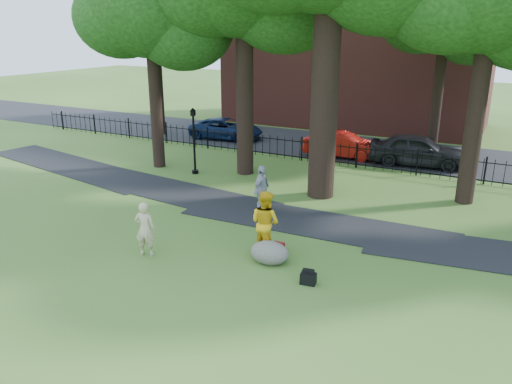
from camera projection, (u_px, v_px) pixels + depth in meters
The scene contains 15 objects.
ground at pixel (238, 260), 15.38m from camera, with size 120.00×120.00×0.00m, color #395A1F.
footpath at pixel (315, 224), 18.20m from camera, with size 36.00×2.60×0.03m, color black.
street at pixel (377, 151), 28.78m from camera, with size 80.00×7.00×0.02m, color black.
iron_fence at pixel (356, 156), 25.24m from camera, with size 44.00×0.04×1.20m.
brick_building at pixel (357, 39), 35.37m from camera, with size 18.00×8.00×12.00m, color brown.
woman at pixel (145, 229), 15.46m from camera, with size 0.64×0.42×1.75m, color #CAB98B.
man at pixel (265, 223), 15.55m from camera, with size 1.00×0.78×2.06m, color gold.
pedestrian at pixel (262, 190), 18.94m from camera, with size 1.11×0.46×1.90m, color #A7A7AC.
boulder at pixel (270, 251), 15.16m from camera, with size 1.21×0.91×0.71m, color slate.
lamppost at pixel (194, 142), 23.93m from camera, with size 0.32×0.32×3.22m.
backpack at pixel (308, 279), 13.90m from camera, with size 0.43×0.27×0.32m, color black.
red_bag at pixel (278, 246), 16.04m from camera, with size 0.36×0.23×0.25m, color maroon.
red_sedan at pixel (343, 145), 27.23m from camera, with size 1.47×4.21×1.39m, color #9D130C.
navy_van at pixel (226, 129), 31.74m from camera, with size 2.16×4.68×1.30m, color #0D1D41.
grey_car at pixel (418, 150), 25.59m from camera, with size 1.94×4.83×1.64m, color black.
Camera 1 is at (7.04, -12.04, 6.85)m, focal length 35.00 mm.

